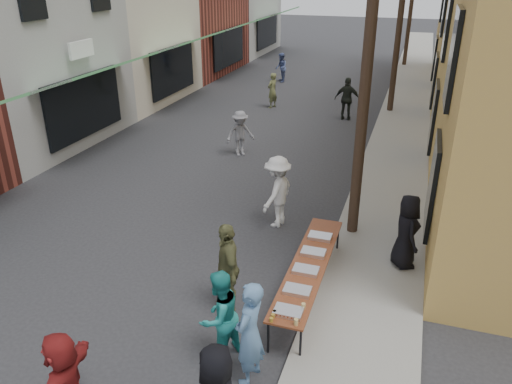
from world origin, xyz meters
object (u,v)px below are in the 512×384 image
Objects in this scene: guest_front_c at (219,316)px; catering_tray_sausage at (288,312)px; utility_pole_near at (368,53)px; serving_table at (309,266)px; server at (406,231)px; utility_pole_mid at (401,9)px.

catering_tray_sausage is at bearing 142.46° from guest_front_c.
utility_pole_near is at bearing 83.70° from catering_tray_sausage.
utility_pole_near is 2.25× the size of serving_table.
utility_pole_near is 5.88m from catering_tray_sausage.
utility_pole_near is 3.98m from server.
catering_tray_sausage is at bearing -96.30° from utility_pole_near.
utility_pole_mid is at bearing -161.07° from guest_front_c.
utility_pole_mid is at bearing 90.00° from utility_pole_near.
serving_table is 2.34× the size of server.
catering_tray_sausage is 0.29× the size of server.
catering_tray_sausage is at bearing -90.00° from serving_table.
serving_table is at bearing -91.92° from utility_pole_mid.
serving_table is 2.44m from server.
server reaches higher than serving_table.
utility_pole_mid is 2.25× the size of serving_table.
serving_table is at bearing 90.00° from catering_tray_sausage.
catering_tray_sausage is at bearing 129.43° from server.
utility_pole_mid is 13.78m from server.
serving_table is 2.33× the size of guest_front_c.
utility_pole_near is 12.00m from utility_pole_mid.
catering_tray_sausage reaches higher than serving_table.
server is (1.80, 1.63, 0.24)m from serving_table.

